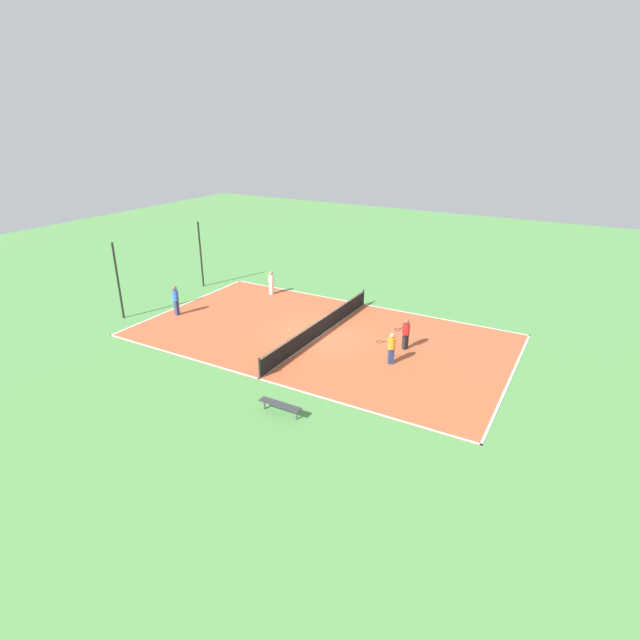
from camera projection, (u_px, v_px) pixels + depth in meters
name	position (u px, v px, depth m)	size (l,w,h in m)	color
ground_plane	(320.00, 336.00, 26.51)	(80.00, 80.00, 0.00)	#518E47
court_surface	(320.00, 335.00, 26.51)	(11.09, 19.49, 0.02)	#B75633
tennis_net	(320.00, 327.00, 26.32)	(10.89, 0.10, 0.97)	black
bench	(280.00, 405.00, 19.35)	(0.36, 1.80, 0.45)	#333338
player_center_orange	(391.00, 346.00, 23.14)	(0.88, 0.91, 1.55)	navy
player_coach_red	(406.00, 332.00, 24.60)	(0.99, 0.67, 1.59)	black
player_far_white	(271.00, 281.00, 32.44)	(0.39, 0.39, 1.52)	white
player_near_blue	(176.00, 298.00, 28.91)	(0.41, 0.41, 1.76)	navy
tennis_ball_left_sideline	(333.00, 317.00, 28.80)	(0.07, 0.07, 0.07)	#CCE033
tennis_ball_near_net	(148.00, 340.00, 25.82)	(0.07, 0.07, 0.07)	#CCE033
tennis_ball_far_baseline	(387.00, 340.00, 25.81)	(0.07, 0.07, 0.07)	#CCE033
tennis_ball_midcourt	(288.00, 330.00, 27.02)	(0.07, 0.07, 0.07)	#CCE033
fence_post_back_left	(118.00, 281.00, 28.07)	(0.12, 0.12, 4.43)	black
fence_post_back_right	(201.00, 255.00, 33.53)	(0.12, 0.12, 4.43)	black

